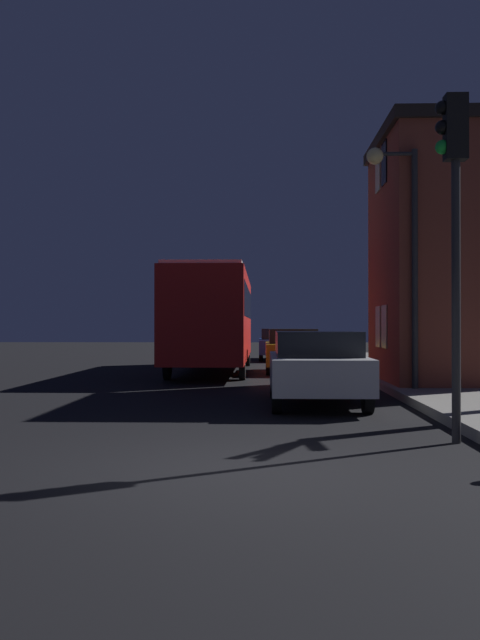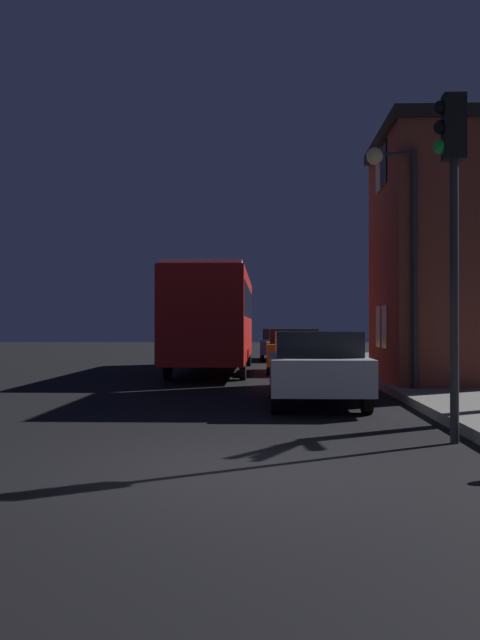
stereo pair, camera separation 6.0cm
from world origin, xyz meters
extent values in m
plane|color=black|center=(0.00, 0.00, 0.00)|extent=(120.00, 120.00, 0.00)
cube|color=brown|center=(4.78, 10.86, 3.28)|extent=(2.78, 4.82, 6.20)
cube|color=black|center=(4.78, 10.86, 6.52)|extent=(3.02, 5.06, 0.30)
cube|color=beige|center=(3.36, 10.38, 1.58)|extent=(0.03, 0.70, 1.10)
cube|color=beige|center=(3.36, 11.35, 1.58)|extent=(0.03, 0.70, 1.10)
cube|color=black|center=(3.36, 10.38, 5.77)|extent=(0.03, 0.70, 1.10)
cube|color=beige|center=(3.36, 11.35, 5.77)|extent=(0.03, 0.70, 1.10)
cylinder|color=#28282B|center=(3.71, 8.32, 2.90)|extent=(0.14, 0.14, 5.44)
cylinder|color=#28282B|center=(3.26, 8.32, 5.52)|extent=(0.90, 0.09, 0.09)
sphere|color=#F9E08C|center=(2.81, 8.32, 5.47)|extent=(0.39, 0.39, 0.39)
cylinder|color=#28282B|center=(2.90, 1.86, 1.94)|extent=(0.12, 0.12, 3.87)
cube|color=black|center=(2.90, 1.86, 4.32)|extent=(0.30, 0.24, 0.90)
sphere|color=black|center=(2.72, 1.86, 4.59)|extent=(0.20, 0.20, 0.20)
sphere|color=black|center=(2.72, 1.86, 4.32)|extent=(0.20, 0.20, 0.20)
sphere|color=green|center=(2.72, 1.86, 4.05)|extent=(0.20, 0.20, 0.20)
cube|color=red|center=(-1.46, 16.70, 1.88)|extent=(2.40, 11.22, 2.81)
cube|color=black|center=(-1.46, 16.70, 2.39)|extent=(2.42, 10.32, 1.01)
cube|color=#B2B2B2|center=(-1.46, 16.70, 3.35)|extent=(2.28, 10.66, 0.12)
cylinder|color=black|center=(-0.35, 20.35, 0.48)|extent=(0.18, 0.96, 0.96)
cylinder|color=black|center=(-2.58, 20.35, 0.48)|extent=(0.18, 0.96, 0.96)
cylinder|color=black|center=(-0.35, 13.05, 0.48)|extent=(0.18, 0.96, 0.96)
cylinder|color=black|center=(-2.58, 13.05, 0.48)|extent=(0.18, 0.96, 0.96)
cube|color=#B7BABF|center=(1.33, 6.51, 0.68)|extent=(1.83, 4.39, 0.66)
cube|color=black|center=(1.33, 6.29, 1.25)|extent=(1.61, 2.28, 0.48)
cylinder|color=black|center=(2.16, 7.93, 0.35)|extent=(0.18, 0.69, 0.69)
cylinder|color=black|center=(0.51, 7.93, 0.35)|extent=(0.18, 0.69, 0.69)
cylinder|color=black|center=(2.16, 5.08, 0.35)|extent=(0.18, 0.69, 0.69)
cylinder|color=black|center=(0.51, 5.08, 0.35)|extent=(0.18, 0.69, 0.69)
cube|color=olive|center=(1.26, 16.37, 0.65)|extent=(1.80, 3.94, 0.73)
cube|color=black|center=(1.26, 16.17, 1.25)|extent=(1.58, 2.05, 0.48)
cylinder|color=black|center=(2.06, 17.65, 0.28)|extent=(0.18, 0.57, 0.57)
cylinder|color=black|center=(0.45, 17.65, 0.28)|extent=(0.18, 0.57, 0.57)
cylinder|color=black|center=(2.06, 15.09, 0.28)|extent=(0.18, 0.57, 0.57)
cylinder|color=black|center=(0.45, 15.09, 0.28)|extent=(0.18, 0.57, 0.57)
cube|color=navy|center=(1.01, 25.23, 0.64)|extent=(1.86, 4.63, 0.65)
cube|color=black|center=(1.01, 24.99, 1.22)|extent=(1.63, 2.41, 0.50)
cylinder|color=black|center=(1.85, 26.73, 0.32)|extent=(0.18, 0.64, 0.64)
cylinder|color=black|center=(0.17, 26.73, 0.32)|extent=(0.18, 0.64, 0.64)
cylinder|color=black|center=(1.85, 23.72, 0.32)|extent=(0.18, 0.64, 0.64)
cylinder|color=black|center=(0.17, 23.72, 0.32)|extent=(0.18, 0.64, 0.64)
camera|label=1|loc=(0.26, -7.96, 1.61)|focal=40.00mm
camera|label=2|loc=(0.32, -7.95, 1.61)|focal=40.00mm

